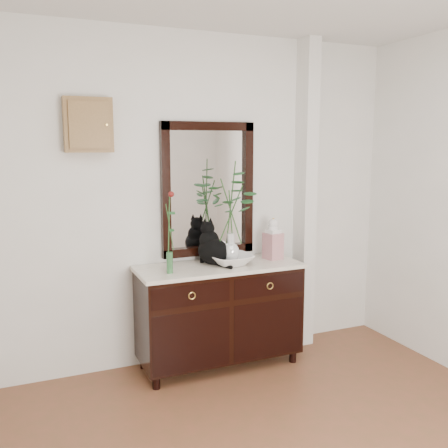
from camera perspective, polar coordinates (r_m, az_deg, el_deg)
name	(u,v)px	position (r m, az deg, el deg)	size (l,w,h in m)	color
wall_back	(196,201)	(4.12, -3.19, 2.69)	(3.60, 0.04, 2.70)	silver
pilaster	(305,197)	(4.49, 9.27, 3.12)	(0.12, 0.20, 2.70)	silver
sideboard	(219,310)	(4.12, -0.55, -9.80)	(1.33, 0.52, 0.82)	black
wall_mirror	(208,189)	(4.14, -1.83, 3.97)	(0.80, 0.06, 1.10)	black
key_cabinet	(88,125)	(3.85, -15.25, 10.87)	(0.35, 0.10, 0.40)	brown
cat	(213,243)	(4.02, -1.24, -2.15)	(0.25, 0.30, 0.35)	black
lotus_bowl	(231,260)	(4.02, 0.78, -4.09)	(0.35, 0.35, 0.08)	white
vase_branches	(231,212)	(3.95, 0.79, 1.42)	(0.39, 0.39, 0.82)	silver
bud_vase_rose	(169,232)	(3.73, -6.29, -0.92)	(0.08, 0.08, 0.63)	#326839
ginger_jar	(273,238)	(4.22, 5.63, -1.64)	(0.13, 0.13, 0.35)	silver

